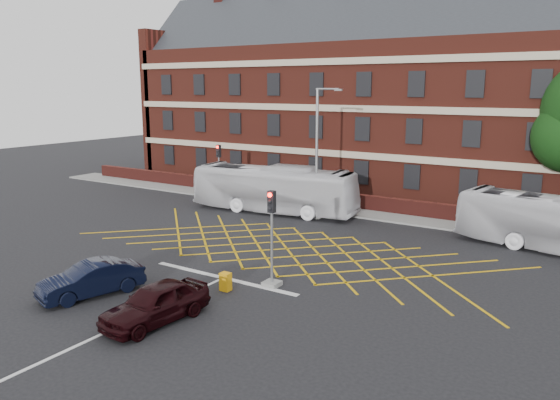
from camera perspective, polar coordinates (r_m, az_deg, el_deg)
The scene contains 15 objects.
ground at distance 28.10m, azimuth -1.45°, elevation -6.11°, with size 120.00×120.00×0.00m, color black.
victorian_building at distance 46.54m, azimuth 14.39°, elevation 10.43°, with size 51.00×12.17×20.40m.
boundary_wall at distance 39.05m, azimuth 9.30°, elevation -0.32°, with size 56.00×0.50×1.10m, color #501A15.
far_pavement at distance 38.26m, azimuth 8.68°, elevation -1.31°, with size 60.00×3.00×0.12m, color slate.
box_junction_hatching at distance 29.70m, azimuth 0.72°, elevation -5.10°, with size 11.50×0.12×0.02m, color #CC990C.
stop_line at distance 25.44m, azimuth -5.92°, elevation -8.10°, with size 8.00×0.30×0.02m, color silver.
centre_line at distance 21.15m, azimuth -17.24°, elevation -12.84°, with size 0.15×14.00×0.02m, color silver.
bus_left at distance 37.92m, azimuth -0.64°, elevation 1.16°, with size 2.76×11.79×3.28m, color silver.
car_navy at distance 24.41m, azimuth -19.12°, elevation -7.83°, with size 1.50×4.30×1.42m, color black.
car_maroon at distance 21.12m, azimuth -12.87°, elevation -10.46°, with size 1.76×4.37×1.49m, color black.
traffic_light_near at distance 23.81m, azimuth -0.87°, elevation -4.98°, with size 0.70×0.70×4.27m.
traffic_light_far at distance 42.34m, azimuth -6.37°, elevation 2.37°, with size 0.70×0.70×4.27m.
street_lamp at distance 36.29m, azimuth 3.92°, elevation 2.67°, with size 2.25×1.00×8.54m.
direction_signs at distance 43.98m, azimuth -7.72°, elevation 2.18°, with size 1.10×0.16×2.20m.
utility_cabinet at distance 23.84m, azimuth -5.71°, elevation -8.49°, with size 0.44×0.37×0.79m, color orange.
Camera 1 is at (15.03, -22.12, 8.63)m, focal length 35.00 mm.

